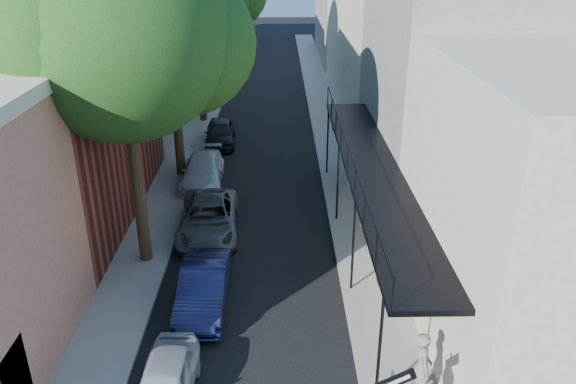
{
  "coord_description": "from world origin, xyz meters",
  "views": [
    {
      "loc": [
        0.98,
        -7.43,
        10.52
      ],
      "look_at": [
        1.26,
        9.73,
        2.8
      ],
      "focal_mm": 35.0,
      "sensor_mm": 36.0,
      "label": 1
    }
  ],
  "objects_px": {
    "parked_car_a": "(165,384)",
    "parked_car_d": "(203,171)",
    "parked_car_c": "(209,218)",
    "pedestrian": "(422,367)",
    "parked_car_b": "(204,287)",
    "oak_near": "(137,35)",
    "oak_mid": "(179,26)",
    "parked_car_e": "(220,133)"
  },
  "relations": [
    {
      "from": "parked_car_b",
      "to": "parked_car_c",
      "type": "distance_m",
      "value": 4.77
    },
    {
      "from": "oak_mid",
      "to": "parked_car_c",
      "type": "relative_size",
      "value": 2.11
    },
    {
      "from": "oak_near",
      "to": "oak_mid",
      "type": "relative_size",
      "value": 1.12
    },
    {
      "from": "oak_near",
      "to": "pedestrian",
      "type": "height_order",
      "value": "oak_near"
    },
    {
      "from": "pedestrian",
      "to": "parked_car_b",
      "type": "bearing_deg",
      "value": 55.21
    },
    {
      "from": "parked_car_b",
      "to": "parked_car_c",
      "type": "bearing_deg",
      "value": 94.39
    },
    {
      "from": "parked_car_a",
      "to": "parked_car_d",
      "type": "height_order",
      "value": "parked_car_d"
    },
    {
      "from": "parked_car_a",
      "to": "parked_car_d",
      "type": "relative_size",
      "value": 0.77
    },
    {
      "from": "parked_car_b",
      "to": "parked_car_d",
      "type": "xyz_separation_m",
      "value": [
        -1.2,
        9.71,
        -0.02
      ]
    },
    {
      "from": "parked_car_a",
      "to": "pedestrian",
      "type": "distance_m",
      "value": 6.28
    },
    {
      "from": "oak_near",
      "to": "parked_car_a",
      "type": "height_order",
      "value": "oak_near"
    },
    {
      "from": "oak_near",
      "to": "parked_car_e",
      "type": "relative_size",
      "value": 2.84
    },
    {
      "from": "oak_mid",
      "to": "pedestrian",
      "type": "height_order",
      "value": "oak_mid"
    },
    {
      "from": "oak_near",
      "to": "oak_mid",
      "type": "bearing_deg",
      "value": 90.37
    },
    {
      "from": "parked_car_c",
      "to": "pedestrian",
      "type": "xyz_separation_m",
      "value": [
        6.16,
        -8.91,
        0.44
      ]
    },
    {
      "from": "parked_car_a",
      "to": "parked_car_c",
      "type": "bearing_deg",
      "value": 90.89
    },
    {
      "from": "oak_mid",
      "to": "parked_car_b",
      "type": "height_order",
      "value": "oak_mid"
    },
    {
      "from": "parked_car_d",
      "to": "parked_car_e",
      "type": "height_order",
      "value": "parked_car_e"
    },
    {
      "from": "parked_car_d",
      "to": "parked_car_b",
      "type": "bearing_deg",
      "value": -84.49
    },
    {
      "from": "oak_near",
      "to": "parked_car_d",
      "type": "bearing_deg",
      "value": 83.49
    },
    {
      "from": "oak_near",
      "to": "parked_car_e",
      "type": "xyz_separation_m",
      "value": [
        1.04,
        12.37,
        -7.19
      ]
    },
    {
      "from": "parked_car_d",
      "to": "parked_car_a",
      "type": "bearing_deg",
      "value": -88.47
    },
    {
      "from": "parked_car_d",
      "to": "parked_car_e",
      "type": "distance_m",
      "value": 5.65
    },
    {
      "from": "parked_car_c",
      "to": "parked_car_e",
      "type": "relative_size",
      "value": 1.2
    },
    {
      "from": "pedestrian",
      "to": "oak_mid",
      "type": "bearing_deg",
      "value": 28.22
    },
    {
      "from": "parked_car_d",
      "to": "pedestrian",
      "type": "xyz_separation_m",
      "value": [
        6.99,
        -13.87,
        0.46
      ]
    },
    {
      "from": "parked_car_a",
      "to": "parked_car_e",
      "type": "relative_size",
      "value": 0.85
    },
    {
      "from": "oak_mid",
      "to": "parked_car_e",
      "type": "relative_size",
      "value": 2.54
    },
    {
      "from": "oak_near",
      "to": "parked_car_a",
      "type": "bearing_deg",
      "value": -77.96
    },
    {
      "from": "oak_near",
      "to": "parked_car_a",
      "type": "distance_m",
      "value": 10.25
    },
    {
      "from": "pedestrian",
      "to": "parked_car_e",
      "type": "bearing_deg",
      "value": 19.9
    },
    {
      "from": "pedestrian",
      "to": "parked_car_d",
      "type": "bearing_deg",
      "value": 27.64
    },
    {
      "from": "parked_car_a",
      "to": "parked_car_d",
      "type": "xyz_separation_m",
      "value": [
        -0.74,
        13.77,
        0.06
      ]
    },
    {
      "from": "parked_car_c",
      "to": "parked_car_d",
      "type": "relative_size",
      "value": 1.08
    },
    {
      "from": "oak_near",
      "to": "parked_car_e",
      "type": "distance_m",
      "value": 14.34
    },
    {
      "from": "parked_car_b",
      "to": "parked_car_e",
      "type": "xyz_separation_m",
      "value": [
        -0.93,
        15.36,
        0.01
      ]
    },
    {
      "from": "parked_car_a",
      "to": "parked_car_b",
      "type": "distance_m",
      "value": 4.08
    },
    {
      "from": "oak_mid",
      "to": "oak_near",
      "type": "bearing_deg",
      "value": -89.63
    },
    {
      "from": "parked_car_b",
      "to": "pedestrian",
      "type": "distance_m",
      "value": 7.14
    },
    {
      "from": "parked_car_c",
      "to": "parked_car_d",
      "type": "distance_m",
      "value": 5.03
    },
    {
      "from": "oak_mid",
      "to": "pedestrian",
      "type": "distance_m",
      "value": 18.02
    },
    {
      "from": "oak_mid",
      "to": "parked_car_a",
      "type": "relative_size",
      "value": 2.97
    }
  ]
}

